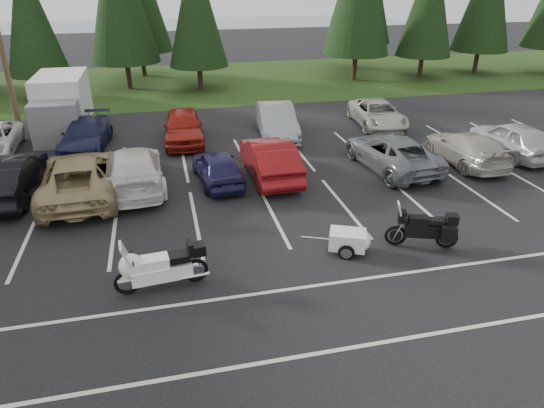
{
  "coord_description": "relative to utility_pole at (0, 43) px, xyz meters",
  "views": [
    {
      "loc": [
        -2.99,
        -13.9,
        7.8
      ],
      "look_at": [
        0.14,
        -0.5,
        1.14
      ],
      "focal_mm": 32.0,
      "sensor_mm": 36.0,
      "label": 1
    }
  ],
  "objects": [
    {
      "name": "ground",
      "position": [
        10.0,
        -12.0,
        -4.7
      ],
      "size": [
        120.0,
        120.0,
        0.0
      ],
      "primitive_type": "plane",
      "color": "black",
      "rests_on": "ground"
    },
    {
      "name": "grass_strip",
      "position": [
        10.0,
        12.0,
        -4.69
      ],
      "size": [
        80.0,
        16.0,
        0.01
      ],
      "primitive_type": "cube",
      "color": "#1D3A12",
      "rests_on": "ground"
    },
    {
      "name": "lake_water",
      "position": [
        14.0,
        43.0,
        -4.7
      ],
      "size": [
        70.0,
        50.0,
        0.02
      ],
      "primitive_type": "cube",
      "color": "slate",
      "rests_on": "ground"
    },
    {
      "name": "utility_pole",
      "position": [
        0.0,
        0.0,
        0.0
      ],
      "size": [
        1.6,
        0.26,
        9.0
      ],
      "color": "#473321",
      "rests_on": "ground"
    },
    {
      "name": "box_truck",
      "position": [
        2.0,
        0.5,
        -3.25
      ],
      "size": [
        2.4,
        5.6,
        2.9
      ],
      "primitive_type": null,
      "color": "silver",
      "rests_on": "ground"
    },
    {
      "name": "stall_markings",
      "position": [
        10.0,
        -10.0,
        -4.69
      ],
      "size": [
        32.0,
        16.0,
        0.01
      ],
      "primitive_type": "cube",
      "color": "silver",
      "rests_on": "ground"
    },
    {
      "name": "conifer_3",
      "position": [
        -0.5,
        9.4,
        0.57
      ],
      "size": [
        3.87,
        3.87,
        9.02
      ],
      "color": "#332316",
      "rests_on": "ground"
    },
    {
      "name": "conifer_5",
      "position": [
        10.0,
        9.6,
        0.93
      ],
      "size": [
        4.14,
        4.14,
        9.63
      ],
      "color": "#332316",
      "rests_on": "ground"
    },
    {
      "name": "car_near_1",
      "position": [
        1.25,
        -7.36,
        -3.89
      ],
      "size": [
        1.89,
        4.96,
        1.61
      ],
      "primitive_type": "imported",
      "rotation": [
        0.0,
        0.0,
        3.1
      ],
      "color": "black",
      "rests_on": "ground"
    },
    {
      "name": "car_near_2",
      "position": [
        3.79,
        -7.89,
        -3.89
      ],
      "size": [
        2.93,
        5.93,
        1.62
      ],
      "primitive_type": "imported",
      "rotation": [
        0.0,
        0.0,
        3.18
      ],
      "color": "tan",
      "rests_on": "ground"
    },
    {
      "name": "car_near_3",
      "position": [
        5.75,
        -7.46,
        -3.91
      ],
      "size": [
        2.54,
        5.55,
        1.57
      ],
      "primitive_type": "imported",
      "rotation": [
        0.0,
        0.0,
        3.2
      ],
      "color": "white",
      "rests_on": "ground"
    },
    {
      "name": "car_near_4",
      "position": [
        9.0,
        -7.73,
        -4.03
      ],
      "size": [
        1.93,
        4.04,
        1.33
      ],
      "primitive_type": "imported",
      "rotation": [
        0.0,
        0.0,
        3.24
      ],
      "color": "#1F1C46",
      "rests_on": "ground"
    },
    {
      "name": "car_near_5",
      "position": [
        11.18,
        -7.61,
        -3.89
      ],
      "size": [
        1.75,
        4.93,
        1.62
      ],
      "primitive_type": "imported",
      "rotation": [
        0.0,
        0.0,
        3.15
      ],
      "color": "maroon",
      "rests_on": "ground"
    },
    {
      "name": "car_near_6",
      "position": [
        16.51,
        -7.89,
        -3.97
      ],
      "size": [
        2.92,
        5.47,
        1.46
      ],
      "primitive_type": "imported",
      "rotation": [
        0.0,
        0.0,
        3.24
      ],
      "color": "slate",
      "rests_on": "ground"
    },
    {
      "name": "car_near_7",
      "position": [
        19.99,
        -8.01,
        -4.0
      ],
      "size": [
        1.98,
        4.79,
        1.39
      ],
      "primitive_type": "imported",
      "rotation": [
        0.0,
        0.0,
        3.15
      ],
      "color": "#B0ABA1",
      "rests_on": "ground"
    },
    {
      "name": "car_near_8",
      "position": [
        22.68,
        -7.6,
        -3.91
      ],
      "size": [
        2.04,
        4.69,
        1.57
      ],
      "primitive_type": "imported",
      "rotation": [
        0.0,
        0.0,
        3.18
      ],
      "color": "silver",
      "rests_on": "ground"
    },
    {
      "name": "car_far_1",
      "position": [
        3.4,
        -2.26,
        -4.0
      ],
      "size": [
        2.37,
        4.95,
        1.39
      ],
      "primitive_type": "imported",
      "rotation": [
        0.0,
        0.0,
        -0.09
      ],
      "color": "#181D3E",
      "rests_on": "ground"
    },
    {
      "name": "car_far_2",
      "position": [
        8.02,
        -2.2,
        -3.9
      ],
      "size": [
        2.09,
        4.77,
        1.6
      ],
      "primitive_type": "imported",
      "rotation": [
        0.0,
        0.0,
        -0.04
      ],
      "color": "maroon",
      "rests_on": "ground"
    },
    {
      "name": "car_far_3",
      "position": [
        12.74,
        -2.4,
        -3.88
      ],
      "size": [
        2.19,
        5.1,
        1.63
      ],
      "primitive_type": "imported",
      "rotation": [
        0.0,
        0.0,
        -0.1
      ],
      "color": "gray",
      "rests_on": "ground"
    },
    {
      "name": "car_far_4",
      "position": [
        18.57,
        -1.87,
        -4.02
      ],
      "size": [
        2.72,
        5.09,
        1.36
      ],
      "primitive_type": "imported",
      "rotation": [
        0.0,
        0.0,
        -0.1
      ],
      "color": "#B9B4AA",
      "rests_on": "ground"
    },
    {
      "name": "touring_motorcycle",
      "position": [
        6.6,
        -14.62,
        -3.93
      ],
      "size": [
        2.86,
        1.13,
        1.54
      ],
      "primitive_type": null,
      "rotation": [
        0.0,
        0.0,
        0.1
      ],
      "color": "white",
      "rests_on": "ground"
    },
    {
      "name": "cargo_trailer",
      "position": [
        12.13,
        -14.03,
        -4.34
      ],
      "size": [
        1.79,
        1.44,
        0.72
      ],
      "primitive_type": null,
      "rotation": [
        0.0,
        0.0,
        -0.42
      ],
      "color": "white",
      "rests_on": "ground"
    },
    {
      "name": "adventure_motorcycle",
      "position": [
        14.48,
        -14.24,
        -3.95
      ],
      "size": [
        2.61,
        1.63,
        1.5
      ],
      "primitive_type": null,
      "rotation": [
        0.0,
        0.0,
        -0.34
      ],
      "color": "black",
      "rests_on": "ground"
    }
  ]
}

